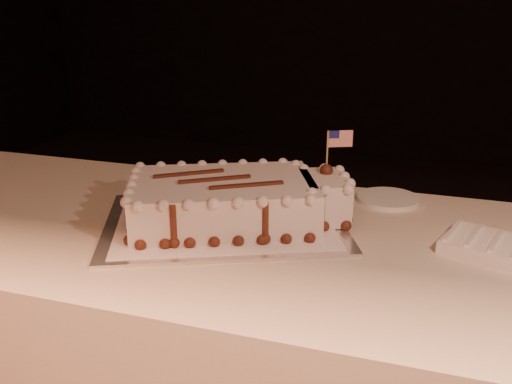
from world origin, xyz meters
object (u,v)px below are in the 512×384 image
(napkin_stack, at_px, (495,247))
(side_plate, at_px, (388,199))
(cake_board, at_px, (224,222))
(banquet_table, at_px, (276,373))
(sheet_cake, at_px, (236,200))

(napkin_stack, height_order, side_plate, napkin_stack)
(cake_board, xyz_separation_m, napkin_stack, (0.60, 0.03, 0.01))
(banquet_table, xyz_separation_m, sheet_cake, (-0.11, 0.04, 0.44))
(cake_board, bearing_deg, side_plate, 14.30)
(sheet_cake, bearing_deg, side_plate, 38.92)
(napkin_stack, xyz_separation_m, side_plate, (-0.25, 0.25, -0.01))
(sheet_cake, xyz_separation_m, side_plate, (0.33, 0.27, -0.05))
(sheet_cake, bearing_deg, cake_board, -155.92)
(banquet_table, relative_size, napkin_stack, 10.05)
(cake_board, distance_m, sheet_cake, 0.06)
(napkin_stack, relative_size, side_plate, 1.46)
(sheet_cake, distance_m, napkin_stack, 0.58)
(cake_board, xyz_separation_m, sheet_cake, (0.03, 0.01, 0.06))
(napkin_stack, bearing_deg, side_plate, 134.13)
(banquet_table, bearing_deg, side_plate, 54.79)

